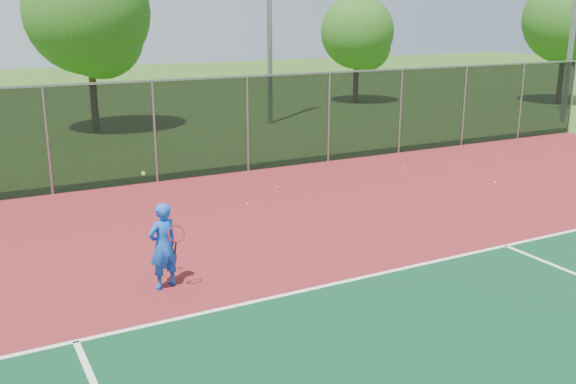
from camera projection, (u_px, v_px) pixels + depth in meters
name	position (u px, v px, depth m)	size (l,w,h in m)	color
ground	(555.00, 324.00, 10.40)	(120.00, 120.00, 0.00)	#2B5418
court_apron	(468.00, 280.00, 12.10)	(30.00, 20.00, 0.02)	maroon
fence_back	(247.00, 123.00, 20.20)	(30.00, 0.06, 3.03)	black
tennis_player	(163.00, 246.00, 11.56)	(0.67, 0.68, 2.19)	blue
practice_ball_0	(277.00, 187.00, 18.47)	(0.07, 0.07, 0.07)	#B6CD17
practice_ball_4	(496.00, 183.00, 18.98)	(0.07, 0.07, 0.07)	#B6CD17
practice_ball_6	(248.00, 204.00, 16.82)	(0.07, 0.07, 0.07)	#B6CD17
practice_ball_7	(405.00, 167.00, 20.96)	(0.07, 0.07, 0.07)	#B6CD17
tree_back_left	(90.00, 18.00, 26.35)	(5.14, 5.14, 7.55)	#3B2415
tree_back_mid	(359.00, 36.00, 35.84)	(4.08, 4.08, 6.00)	#3B2415
tree_back_right	(569.00, 23.00, 35.24)	(4.80, 4.80, 7.05)	#3B2415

